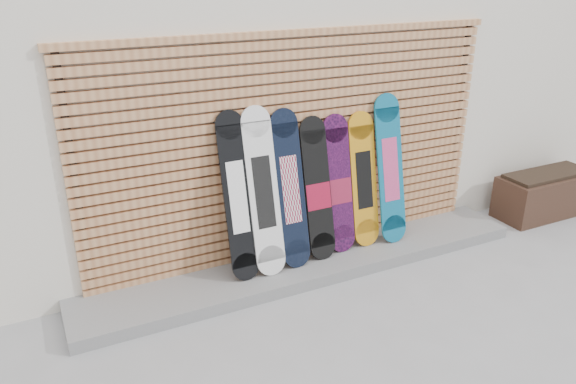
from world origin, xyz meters
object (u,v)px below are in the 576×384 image
Objects in this scene: snowboard_4 at (339,185)px; snowboard_5 at (364,180)px; snowboard_3 at (318,190)px; snowboard_2 at (290,190)px; snowboard_1 at (263,192)px; planter_box at (544,194)px; snowboard_0 at (238,197)px; snowboard_6 at (390,169)px.

snowboard_5 is at bearing 0.29° from snowboard_4.
snowboard_3 is 0.55m from snowboard_5.
snowboard_1 is at bearing -177.71° from snowboard_2.
planter_box is at bearing -2.27° from snowboard_1.
snowboard_4 is at bearing 3.29° from snowboard_1.
snowboard_3 is at bearing 176.86° from planter_box.
snowboard_0 reaches higher than snowboard_3.
snowboard_6 is at bearing 0.74° from snowboard_1.
snowboard_6 reaches higher than planter_box.
snowboard_2 is at bearing -176.20° from snowboard_4.
planter_box is at bearing -3.94° from snowboard_4.
snowboard_3 reaches higher than snowboard_4.
snowboard_1 is 1.02× the size of snowboard_6.
snowboard_1 reaches higher than planter_box.
snowboard_1 is 1.43m from snowboard_6.
snowboard_2 reaches higher than snowboard_4.
snowboard_4 reaches higher than planter_box.
snowboard_1 is at bearing -177.78° from snowboard_3.
snowboard_5 is (1.13, 0.05, -0.09)m from snowboard_1.
snowboard_3 reaches higher than planter_box.
snowboard_5 is at bearing 2.58° from snowboard_2.
snowboard_2 reaches higher than snowboard_3.
snowboard_0 is at bearing -178.04° from snowboard_4.
snowboard_0 reaches higher than snowboard_2.
snowboard_2 is 1.09× the size of snowboard_4.
snowboard_6 reaches higher than snowboard_5.
planter_box is 0.78× the size of snowboard_1.
snowboard_0 is 1.03× the size of snowboard_2.
snowboard_3 is (0.30, 0.01, -0.06)m from snowboard_2.
snowboard_6 is (1.68, 0.01, -0.01)m from snowboard_0.
snowboard_6 is (0.84, -0.00, 0.08)m from snowboard_3.
snowboard_0 is 1.68m from snowboard_6.
snowboard_0 is at bearing -179.74° from snowboard_6.
snowboard_3 is 1.01× the size of snowboard_4.
snowboard_0 is at bearing -179.95° from snowboard_2.
snowboard_4 is (-2.78, 0.19, 0.53)m from planter_box.
snowboard_6 reaches higher than snowboard_2.
planter_box is 2.83m from snowboard_4.
planter_box is 0.79× the size of snowboard_6.
snowboard_1 is 0.28m from snowboard_2.
planter_box is 3.91m from snowboard_0.
snowboard_3 is at bearing 179.72° from snowboard_6.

